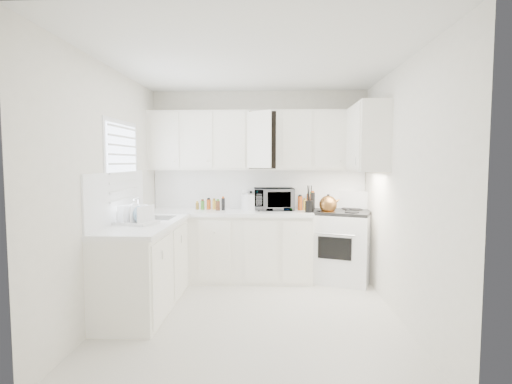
# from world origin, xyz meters

# --- Properties ---
(floor) EXTENTS (3.20, 3.20, 0.00)m
(floor) POSITION_xyz_m (0.00, 0.00, 0.00)
(floor) COLOR silver
(floor) RESTS_ON ground
(ceiling) EXTENTS (3.20, 3.20, 0.00)m
(ceiling) POSITION_xyz_m (0.00, 0.00, 2.60)
(ceiling) COLOR white
(ceiling) RESTS_ON ground
(wall_back) EXTENTS (3.00, 0.00, 3.00)m
(wall_back) POSITION_xyz_m (0.00, 1.60, 1.30)
(wall_back) COLOR white
(wall_back) RESTS_ON ground
(wall_front) EXTENTS (3.00, 0.00, 3.00)m
(wall_front) POSITION_xyz_m (0.00, -1.60, 1.30)
(wall_front) COLOR white
(wall_front) RESTS_ON ground
(wall_left) EXTENTS (0.00, 3.20, 3.20)m
(wall_left) POSITION_xyz_m (-1.50, 0.00, 1.30)
(wall_left) COLOR white
(wall_left) RESTS_ON ground
(wall_right) EXTENTS (0.00, 3.20, 3.20)m
(wall_right) POSITION_xyz_m (1.50, 0.00, 1.30)
(wall_right) COLOR white
(wall_right) RESTS_ON ground
(window_blinds) EXTENTS (0.06, 0.96, 1.06)m
(window_blinds) POSITION_xyz_m (-1.48, 0.35, 1.55)
(window_blinds) COLOR white
(window_blinds) RESTS_ON wall_left
(lower_cabinets_back) EXTENTS (2.22, 0.60, 0.90)m
(lower_cabinets_back) POSITION_xyz_m (-0.39, 1.30, 0.45)
(lower_cabinets_back) COLOR white
(lower_cabinets_back) RESTS_ON floor
(lower_cabinets_left) EXTENTS (0.60, 1.60, 0.90)m
(lower_cabinets_left) POSITION_xyz_m (-1.20, 0.20, 0.45)
(lower_cabinets_left) COLOR white
(lower_cabinets_left) RESTS_ON floor
(countertop_back) EXTENTS (2.24, 0.64, 0.05)m
(countertop_back) POSITION_xyz_m (-0.39, 1.29, 0.93)
(countertop_back) COLOR white
(countertop_back) RESTS_ON lower_cabinets_back
(countertop_left) EXTENTS (0.64, 1.62, 0.05)m
(countertop_left) POSITION_xyz_m (-1.19, 0.20, 0.93)
(countertop_left) COLOR white
(countertop_left) RESTS_ON lower_cabinets_left
(backsplash_back) EXTENTS (2.98, 0.02, 0.55)m
(backsplash_back) POSITION_xyz_m (0.00, 1.59, 1.23)
(backsplash_back) COLOR white
(backsplash_back) RESTS_ON wall_back
(backsplash_left) EXTENTS (0.02, 1.60, 0.55)m
(backsplash_left) POSITION_xyz_m (-1.49, 0.20, 1.23)
(backsplash_left) COLOR white
(backsplash_left) RESTS_ON wall_left
(upper_cabinets_back) EXTENTS (3.00, 0.33, 0.80)m
(upper_cabinets_back) POSITION_xyz_m (0.00, 1.44, 1.50)
(upper_cabinets_back) COLOR white
(upper_cabinets_back) RESTS_ON wall_back
(upper_cabinets_right) EXTENTS (0.33, 0.90, 0.80)m
(upper_cabinets_right) POSITION_xyz_m (1.33, 0.82, 1.50)
(upper_cabinets_right) COLOR white
(upper_cabinets_right) RESTS_ON wall_right
(sink) EXTENTS (0.42, 0.38, 0.30)m
(sink) POSITION_xyz_m (-1.19, 0.55, 1.07)
(sink) COLOR gray
(sink) RESTS_ON countertop_left
(stove) EXTENTS (0.97, 0.88, 1.22)m
(stove) POSITION_xyz_m (1.10, 1.30, 0.61)
(stove) COLOR white
(stove) RESTS_ON floor
(tea_kettle) EXTENTS (0.31, 0.26, 0.27)m
(tea_kettle) POSITION_xyz_m (0.92, 1.14, 1.07)
(tea_kettle) COLOR brown
(tea_kettle) RESTS_ON stove
(frying_pan) EXTENTS (0.42, 0.51, 0.04)m
(frying_pan) POSITION_xyz_m (1.28, 1.46, 0.96)
(frying_pan) COLOR black
(frying_pan) RESTS_ON stove
(microwave) EXTENTS (0.57, 0.35, 0.37)m
(microwave) POSITION_xyz_m (0.21, 1.40, 1.13)
(microwave) COLOR gray
(microwave) RESTS_ON countertop_back
(rice_cooker) EXTENTS (0.27, 0.27, 0.27)m
(rice_cooker) POSITION_xyz_m (-0.10, 1.33, 1.08)
(rice_cooker) COLOR white
(rice_cooker) RESTS_ON countertop_back
(paper_towel) EXTENTS (0.12, 0.12, 0.27)m
(paper_towel) POSITION_xyz_m (-0.17, 1.44, 1.08)
(paper_towel) COLOR white
(paper_towel) RESTS_ON countertop_back
(utensil_crock) EXTENTS (0.13, 0.13, 0.36)m
(utensil_crock) POSITION_xyz_m (0.68, 1.15, 1.13)
(utensil_crock) COLOR black
(utensil_crock) RESTS_ON countertop_back
(dish_rack) EXTENTS (0.50, 0.43, 0.23)m
(dish_rack) POSITION_xyz_m (-1.26, 0.09, 1.07)
(dish_rack) COLOR white
(dish_rack) RESTS_ON countertop_left
(spice_left_0) EXTENTS (0.06, 0.06, 0.13)m
(spice_left_0) POSITION_xyz_m (-0.85, 1.42, 1.02)
(spice_left_0) COLOR olive
(spice_left_0) RESTS_ON countertop_back
(spice_left_1) EXTENTS (0.06, 0.06, 0.13)m
(spice_left_1) POSITION_xyz_m (-0.78, 1.33, 1.02)
(spice_left_1) COLOR #42832B
(spice_left_1) RESTS_ON countertop_back
(spice_left_2) EXTENTS (0.06, 0.06, 0.13)m
(spice_left_2) POSITION_xyz_m (-0.70, 1.42, 1.02)
(spice_left_2) COLOR #D2571C
(spice_left_2) RESTS_ON countertop_back
(spice_left_3) EXTENTS (0.06, 0.06, 0.13)m
(spice_left_3) POSITION_xyz_m (-0.62, 1.33, 1.02)
(spice_left_3) COLOR yellow
(spice_left_3) RESTS_ON countertop_back
(spice_left_4) EXTENTS (0.06, 0.06, 0.13)m
(spice_left_4) POSITION_xyz_m (-0.55, 1.42, 1.02)
(spice_left_4) COLOR #5C321A
(spice_left_4) RESTS_ON countertop_back
(spice_left_5) EXTENTS (0.06, 0.06, 0.13)m
(spice_left_5) POSITION_xyz_m (-0.47, 1.33, 1.02)
(spice_left_5) COLOR black
(spice_left_5) RESTS_ON countertop_back
(sauce_right_0) EXTENTS (0.06, 0.06, 0.19)m
(sauce_right_0) POSITION_xyz_m (0.58, 1.46, 1.05)
(sauce_right_0) COLOR #D2571C
(sauce_right_0) RESTS_ON countertop_back
(sauce_right_1) EXTENTS (0.06, 0.06, 0.19)m
(sauce_right_1) POSITION_xyz_m (0.64, 1.40, 1.05)
(sauce_right_1) COLOR yellow
(sauce_right_1) RESTS_ON countertop_back
(sauce_right_2) EXTENTS (0.06, 0.06, 0.19)m
(sauce_right_2) POSITION_xyz_m (0.69, 1.46, 1.05)
(sauce_right_2) COLOR #5C321A
(sauce_right_2) RESTS_ON countertop_back
(sauce_right_3) EXTENTS (0.06, 0.06, 0.19)m
(sauce_right_3) POSITION_xyz_m (0.74, 1.40, 1.05)
(sauce_right_3) COLOR black
(sauce_right_3) RESTS_ON countertop_back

